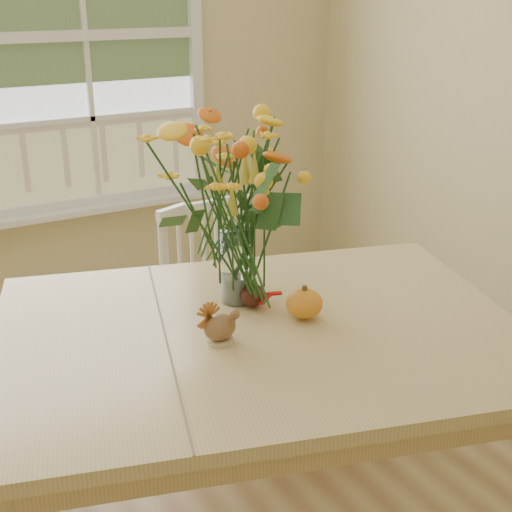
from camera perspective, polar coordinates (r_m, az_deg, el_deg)
dining_table at (r=2.09m, az=0.27°, el=-8.17°), size 1.79×1.49×0.83m
windsor_chair at (r=2.91m, az=-3.34°, el=-3.97°), size 0.45×0.43×0.92m
flower_vase at (r=2.08m, az=-1.69°, el=5.09°), size 0.49×0.49×0.59m
pumpkin at (r=2.08m, az=4.04°, el=-4.07°), size 0.11×0.11×0.09m
turkey_figurine at (r=1.94m, az=-3.02°, el=-5.96°), size 0.10×0.08×0.12m
dark_gourd at (r=2.15m, az=-0.27°, el=-3.39°), size 0.12×0.08×0.07m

